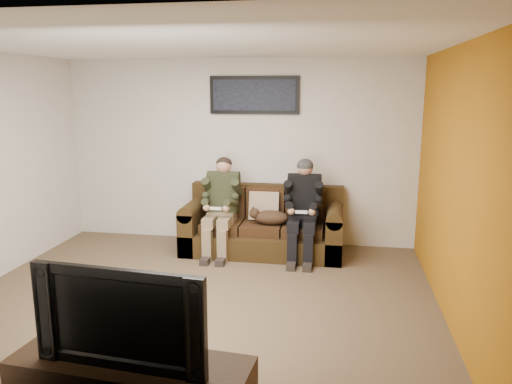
% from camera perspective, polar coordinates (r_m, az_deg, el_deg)
% --- Properties ---
extents(floor, '(5.00, 5.00, 0.00)m').
position_cam_1_polar(floor, '(5.36, -6.88, -12.46)').
color(floor, brown).
rests_on(floor, ground).
extents(ceiling, '(5.00, 5.00, 0.00)m').
position_cam_1_polar(ceiling, '(4.91, -7.66, 16.42)').
color(ceiling, silver).
rests_on(ceiling, ground).
extents(wall_back, '(5.00, 0.00, 5.00)m').
position_cam_1_polar(wall_back, '(7.13, -1.98, 4.58)').
color(wall_back, beige).
rests_on(wall_back, ground).
extents(wall_front, '(5.00, 0.00, 5.00)m').
position_cam_1_polar(wall_front, '(2.96, -20.07, -6.58)').
color(wall_front, beige).
rests_on(wall_front, ground).
extents(wall_right, '(0.00, 4.50, 4.50)m').
position_cam_1_polar(wall_right, '(4.88, 22.11, 0.33)').
color(wall_right, beige).
rests_on(wall_right, ground).
extents(accent_wall_right, '(0.00, 4.50, 4.50)m').
position_cam_1_polar(accent_wall_right, '(4.88, 22.00, 0.34)').
color(accent_wall_right, '#A96610').
rests_on(accent_wall_right, ground).
extents(sofa, '(2.13, 0.92, 0.87)m').
position_cam_1_polar(sofa, '(6.84, 0.89, -4.03)').
color(sofa, '#33240F').
rests_on(sofa, ground).
extents(throw_pillow, '(0.41, 0.19, 0.40)m').
position_cam_1_polar(throw_pillow, '(6.81, 0.95, -1.59)').
color(throw_pillow, tan).
rests_on(throw_pillow, sofa).
extents(throw_blanket, '(0.44, 0.21, 0.08)m').
position_cam_1_polar(throw_blanket, '(7.09, -3.91, 1.02)').
color(throw_blanket, tan).
rests_on(throw_blanket, sofa).
extents(person_left, '(0.51, 0.87, 1.28)m').
position_cam_1_polar(person_left, '(6.68, -3.99, -1.01)').
color(person_left, '#877254').
rests_on(person_left, sofa).
extents(person_right, '(0.51, 0.86, 1.29)m').
position_cam_1_polar(person_right, '(6.51, 5.43, -1.34)').
color(person_right, black).
rests_on(person_right, sofa).
extents(cat, '(0.66, 0.26, 0.24)m').
position_cam_1_polar(cat, '(6.59, 1.58, -2.88)').
color(cat, '#4A311D').
rests_on(cat, sofa).
extents(framed_poster, '(1.25, 0.05, 0.52)m').
position_cam_1_polar(framed_poster, '(7.00, -0.21, 11.02)').
color(framed_poster, black).
rests_on(framed_poster, wall_back).
extents(television, '(1.15, 0.25, 0.65)m').
position_cam_1_polar(television, '(3.32, -14.49, -13.15)').
color(television, black).
rests_on(television, tv_stand).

